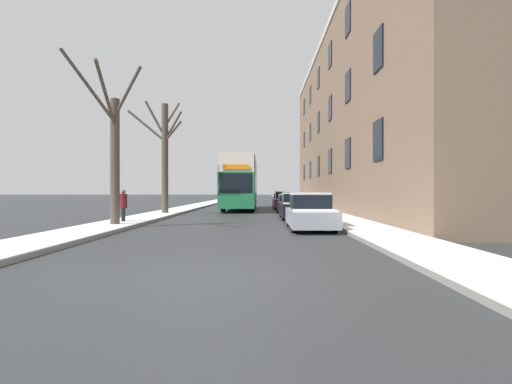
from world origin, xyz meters
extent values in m
plane|color=#303335|center=(0.00, 0.00, 0.00)|extent=(320.00, 320.00, 0.00)
cube|color=gray|center=(-5.27, 53.00, 0.07)|extent=(2.16, 130.00, 0.13)
cube|color=white|center=(-5.27, 53.00, 0.15)|extent=(2.14, 130.00, 0.03)
cube|color=gray|center=(5.27, 53.00, 0.07)|extent=(2.16, 130.00, 0.13)
cube|color=white|center=(5.27, 53.00, 0.15)|extent=(2.14, 130.00, 0.03)
cube|color=#7A604C|center=(10.85, 25.97, 7.52)|extent=(9.00, 42.44, 15.04)
cube|color=black|center=(6.32, 10.41, 3.81)|extent=(0.08, 1.40, 1.80)
cube|color=black|center=(6.32, 16.63, 3.81)|extent=(0.08, 1.40, 1.80)
cube|color=black|center=(6.32, 22.86, 3.81)|extent=(0.08, 1.40, 1.80)
cube|color=black|center=(6.32, 29.08, 3.81)|extent=(0.08, 1.40, 1.80)
cube|color=black|center=(6.32, 35.31, 3.81)|extent=(0.08, 1.40, 1.80)
cube|color=black|center=(6.32, 41.53, 3.81)|extent=(0.08, 1.40, 1.80)
cube|color=black|center=(6.32, 10.41, 7.82)|extent=(0.08, 1.40, 1.80)
cube|color=black|center=(6.32, 16.63, 7.82)|extent=(0.08, 1.40, 1.80)
cube|color=black|center=(6.32, 22.86, 7.82)|extent=(0.08, 1.40, 1.80)
cube|color=black|center=(6.32, 29.08, 7.82)|extent=(0.08, 1.40, 1.80)
cube|color=black|center=(6.32, 35.31, 7.82)|extent=(0.08, 1.40, 1.80)
cube|color=black|center=(6.32, 41.53, 7.82)|extent=(0.08, 1.40, 1.80)
cube|color=black|center=(6.32, 16.63, 11.83)|extent=(0.08, 1.40, 1.80)
cube|color=black|center=(6.32, 22.86, 11.83)|extent=(0.08, 1.40, 1.80)
cube|color=black|center=(6.32, 29.08, 11.83)|extent=(0.08, 1.40, 1.80)
cube|color=black|center=(6.32, 35.31, 11.83)|extent=(0.08, 1.40, 1.80)
cube|color=black|center=(6.32, 41.53, 11.83)|extent=(0.08, 1.40, 1.80)
cube|color=beige|center=(6.31, 25.97, 14.52)|extent=(0.12, 41.59, 0.44)
cylinder|color=#4C4238|center=(-5.09, 9.51, 2.74)|extent=(0.39, 0.39, 5.48)
cylinder|color=#4C4238|center=(-5.89, 8.78, 5.80)|extent=(1.76, 1.63, 2.72)
cylinder|color=#4C4238|center=(-4.94, 8.17, 5.30)|extent=(0.44, 2.78, 2.08)
cylinder|color=#4C4238|center=(-4.45, 9.22, 5.71)|extent=(1.43, 0.76, 2.00)
cylinder|color=#4C4238|center=(-5.08, 18.24, 3.59)|extent=(0.42, 0.42, 7.17)
cylinder|color=#4C4238|center=(-5.67, 18.11, 6.15)|extent=(1.33, 0.43, 2.33)
cylinder|color=#4C4238|center=(-4.51, 17.98, 5.36)|extent=(1.30, 0.69, 1.29)
cylinder|color=#4C4238|center=(-4.78, 18.96, 6.61)|extent=(0.79, 1.60, 1.91)
cylinder|color=#4C4238|center=(-6.27, 18.23, 5.75)|extent=(2.47, 0.17, 2.07)
cylinder|color=#4C4238|center=(-4.56, 18.26, 5.74)|extent=(1.17, 0.19, 1.94)
cube|color=#1E7A47|center=(-0.61, 25.55, 1.61)|extent=(2.53, 11.45, 2.53)
cube|color=silver|center=(-0.61, 25.55, 3.56)|extent=(2.48, 11.22, 1.38)
cube|color=beige|center=(-0.61, 25.55, 4.31)|extent=(2.48, 11.22, 0.12)
cube|color=black|center=(-0.61, 25.55, 2.09)|extent=(2.56, 10.07, 1.32)
cube|color=black|center=(-0.61, 25.55, 3.63)|extent=(2.56, 10.07, 1.05)
cube|color=black|center=(-0.61, 19.84, 2.09)|extent=(2.28, 0.06, 1.38)
cube|color=orange|center=(-0.61, 19.83, 3.21)|extent=(1.77, 0.05, 0.32)
cylinder|color=black|center=(-1.71, 22.11, 0.52)|extent=(0.30, 1.04, 1.04)
cylinder|color=black|center=(0.48, 22.11, 0.52)|extent=(0.30, 1.04, 1.04)
cylinder|color=black|center=(-1.71, 28.75, 0.52)|extent=(0.30, 1.04, 1.04)
cylinder|color=black|center=(0.48, 28.75, 0.52)|extent=(0.30, 1.04, 1.04)
cube|color=#9EA3AD|center=(3.12, 8.85, 0.49)|extent=(1.73, 4.35, 0.63)
cube|color=black|center=(3.12, 9.03, 1.11)|extent=(1.49, 2.18, 0.61)
cube|color=white|center=(3.12, 9.03, 1.45)|extent=(1.46, 2.07, 0.08)
cube|color=white|center=(3.12, 7.31, 0.84)|extent=(1.56, 1.14, 0.07)
cylinder|color=black|center=(2.36, 7.55, 0.32)|extent=(0.20, 0.65, 0.65)
cylinder|color=black|center=(3.88, 7.55, 0.32)|extent=(0.20, 0.65, 0.65)
cylinder|color=black|center=(2.36, 10.16, 0.32)|extent=(0.20, 0.65, 0.65)
cylinder|color=black|center=(3.88, 10.16, 0.32)|extent=(0.20, 0.65, 0.65)
cube|color=black|center=(3.12, 15.01, 0.53)|extent=(1.81, 4.30, 0.72)
cube|color=black|center=(3.12, 15.19, 1.14)|extent=(1.56, 2.15, 0.52)
cube|color=white|center=(3.12, 15.19, 1.43)|extent=(1.52, 2.04, 0.06)
cube|color=white|center=(3.12, 13.49, 0.91)|extent=(1.63, 1.12, 0.05)
cylinder|color=black|center=(2.32, 13.72, 0.32)|extent=(0.20, 0.65, 0.65)
cylinder|color=black|center=(3.92, 13.72, 0.32)|extent=(0.20, 0.65, 0.65)
cylinder|color=black|center=(2.32, 16.31, 0.32)|extent=(0.20, 0.65, 0.65)
cylinder|color=black|center=(3.92, 16.31, 0.32)|extent=(0.20, 0.65, 0.65)
cube|color=black|center=(3.12, 21.23, 0.47)|extent=(1.70, 4.29, 0.60)
cube|color=black|center=(3.12, 21.40, 1.02)|extent=(1.46, 2.15, 0.52)
cube|color=white|center=(3.12, 21.40, 1.31)|extent=(1.43, 2.04, 0.05)
cube|color=white|center=(3.12, 19.71, 0.79)|extent=(1.53, 1.12, 0.04)
cylinder|color=black|center=(2.38, 19.94, 0.32)|extent=(0.20, 0.64, 0.64)
cylinder|color=black|center=(3.86, 19.94, 0.32)|extent=(0.20, 0.64, 0.64)
cylinder|color=black|center=(2.38, 22.52, 0.32)|extent=(0.20, 0.64, 0.64)
cylinder|color=black|center=(3.86, 22.52, 0.32)|extent=(0.20, 0.64, 0.64)
cube|color=maroon|center=(3.12, 27.23, 0.51)|extent=(1.84, 4.28, 0.69)
cube|color=black|center=(3.12, 27.40, 1.16)|extent=(1.58, 2.14, 0.60)
cube|color=white|center=(3.12, 27.40, 1.49)|extent=(1.55, 2.03, 0.07)
cube|color=white|center=(3.12, 25.71, 0.88)|extent=(1.66, 1.12, 0.06)
cylinder|color=black|center=(2.31, 25.95, 0.31)|extent=(0.20, 0.63, 0.63)
cylinder|color=black|center=(3.93, 25.95, 0.31)|extent=(0.20, 0.63, 0.63)
cylinder|color=black|center=(2.31, 28.51, 0.31)|extent=(0.20, 0.63, 0.63)
cylinder|color=black|center=(3.93, 28.51, 0.31)|extent=(0.20, 0.63, 0.63)
cube|color=navy|center=(3.12, 32.96, 0.46)|extent=(1.77, 4.57, 0.59)
cube|color=black|center=(3.12, 33.14, 1.00)|extent=(1.53, 2.28, 0.50)
cube|color=white|center=(3.12, 33.14, 1.28)|extent=(1.49, 2.17, 0.05)
cube|color=white|center=(3.12, 31.33, 0.78)|extent=(1.60, 1.19, 0.04)
cylinder|color=black|center=(2.34, 31.59, 0.31)|extent=(0.20, 0.62, 0.62)
cylinder|color=black|center=(3.90, 31.59, 0.31)|extent=(0.20, 0.62, 0.62)
cylinder|color=black|center=(2.34, 34.33, 0.31)|extent=(0.20, 0.62, 0.62)
cylinder|color=black|center=(3.90, 34.33, 0.31)|extent=(0.20, 0.62, 0.62)
cube|color=white|center=(-2.56, 44.45, 1.23)|extent=(2.02, 5.78, 2.02)
cube|color=black|center=(-2.56, 41.58, 1.69)|extent=(1.78, 0.06, 0.89)
cylinder|color=black|center=(-3.45, 42.60, 0.34)|extent=(0.22, 0.68, 0.68)
cylinder|color=black|center=(-1.67, 42.60, 0.34)|extent=(0.22, 0.68, 0.68)
cylinder|color=black|center=(-3.45, 46.30, 0.34)|extent=(0.22, 0.68, 0.68)
cylinder|color=black|center=(-1.67, 46.30, 0.34)|extent=(0.22, 0.68, 0.68)
cylinder|color=black|center=(-5.31, 11.13, 0.38)|extent=(0.17, 0.17, 0.76)
cylinder|color=black|center=(-5.24, 10.99, 0.38)|extent=(0.17, 0.17, 0.76)
cylinder|color=#59191E|center=(-5.28, 11.06, 1.10)|extent=(0.36, 0.36, 0.67)
sphere|color=#8C6647|center=(-5.28, 11.06, 1.54)|extent=(0.21, 0.21, 0.21)
camera|label=1|loc=(1.16, -7.35, 1.56)|focal=28.00mm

